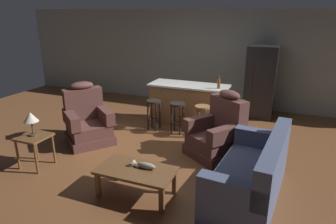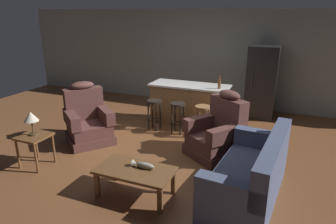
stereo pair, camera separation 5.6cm
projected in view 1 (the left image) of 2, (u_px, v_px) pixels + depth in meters
ground_plane at (167, 146)px, 5.93m from camera, size 12.00×12.00×0.00m
back_wall at (209, 58)px, 8.26m from camera, size 12.00×0.05×2.60m
coffee_table at (136, 173)px, 4.23m from camera, size 1.10×0.60×0.42m
fish_figurine at (144, 165)px, 4.23m from camera, size 0.34×0.10×0.10m
couch at (253, 175)px, 4.21m from camera, size 1.01×1.97×0.94m
recliner_near_lamp at (88, 122)px, 6.03m from camera, size 1.18×1.18×1.20m
recliner_near_island at (218, 133)px, 5.45m from camera, size 1.17×1.17×1.20m
end_table at (34, 141)px, 5.02m from camera, size 0.48×0.48×0.56m
table_lamp at (31, 118)px, 4.90m from camera, size 0.24×0.24×0.41m
kitchen_island at (189, 104)px, 6.96m from camera, size 1.80×0.70×0.95m
bar_stool_left at (154, 109)px, 6.62m from camera, size 0.32×0.32×0.68m
bar_stool_middle at (177, 112)px, 6.42m from camera, size 0.32×0.32×0.68m
bar_stool_right at (202, 116)px, 6.23m from camera, size 0.32×0.32×0.68m
refrigerator at (260, 82)px, 7.37m from camera, size 0.70×0.69×1.76m
bottle_tall_green at (219, 83)px, 6.42m from camera, size 0.07×0.07×0.29m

